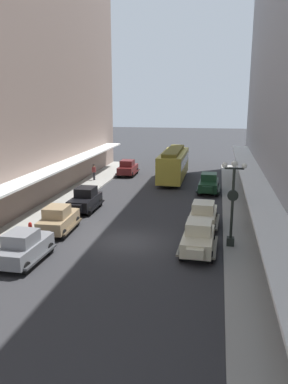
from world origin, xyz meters
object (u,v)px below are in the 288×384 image
Objects in this scene: fire_hydrant at (30,228)px; pedestrian_1 at (94,172)px; parked_car_2 at (85,199)px; parked_car_4 at (58,219)px; parked_car_6 at (203,214)px; lamp_post_with_clock at (233,200)px; streetcar at (174,163)px; parked_car_1 at (209,183)px; parked_car_5 at (128,167)px; parked_car_0 at (24,246)px; parked_car_3 at (198,237)px.

pedestrian_1 is at bearing 94.40° from fire_hydrant.
parked_car_4 is at bearing -90.09° from parked_car_2.
parked_car_6 reaches higher than pedestrian_1.
parked_car_6 is 4.51m from lamp_post_with_clock.
streetcar is 5.75× the size of pedestrian_1.
parked_car_1 is 1.01× the size of parked_car_2.
parked_car_5 is at bearing 89.92° from parked_car_4.
parked_car_0 is 5.06m from parked_car_4.
parked_car_1 is 5.24× the size of fire_hydrant.
parked_car_4 is 1.00× the size of parked_car_6.
parked_car_1 is 1.00× the size of parked_car_6.
lamp_post_with_clock is (11.25, -20.92, 2.04)m from parked_car_5.
parked_car_4 and parked_car_5 have the same top height.
parked_car_1 reaches higher than fire_hydrant.
parked_car_5 is at bearing 162.01° from streetcar.
parked_car_4 is at bearing 37.92° from fire_hydrant.
parked_car_1 and parked_car_2 have the same top height.
lamp_post_with_clock is at bearing -73.47° from streetcar.
streetcar reaches higher than parked_car_6.
pedestrian_1 is (-2.82, 16.28, 0.07)m from parked_car_4.
parked_car_3 is at bearing 19.38° from parked_car_0.
parked_car_1 and parked_car_4 have the same top height.
parked_car_1 is at bearing 39.88° from parked_car_2.
parked_car_4 is 2.58× the size of pedestrian_1.
streetcar is 20.84m from fire_hydrant.
streetcar is (5.44, 23.46, 0.96)m from parked_car_0.
parked_car_1 is at bearing -13.32° from pedestrian_1.
parked_car_5 is 23.84m from lamp_post_with_clock.
pedestrian_1 is (-8.42, -2.12, -0.89)m from streetcar.
parked_car_0 is 0.83× the size of lamp_post_with_clock.
pedestrian_1 is at bearing 166.68° from parked_car_1.
streetcar is 19.96m from lamp_post_with_clock.
parked_car_3 is at bearing -149.41° from lamp_post_with_clock.
parked_car_3 is 10.91m from fire_hydrant.
parked_car_0 is at bearing -160.62° from parked_car_3.
parked_car_3 is 20.59m from streetcar.
lamp_post_with_clock is at bearing -50.32° from pedestrian_1.
parked_car_2 is at bearing -75.52° from pedestrian_1.
pedestrian_1 is at bearing 132.63° from parked_car_6.
parked_car_6 is at bearing -61.32° from parked_car_5.
parked_car_4 is 0.84× the size of lamp_post_with_clock.
parked_car_2 is 0.99× the size of parked_car_6.
parked_car_0 is 1.00× the size of parked_car_3.
parked_car_0 is at bearing -117.10° from parked_car_1.
parked_car_0 and parked_car_2 have the same top height.
lamp_post_with_clock is (11.28, -0.70, 2.04)m from parked_car_4.
parked_car_3 is at bearing -91.11° from parked_car_6.
parked_car_0 reaches higher than pedestrian_1.
parked_car_2 and parked_car_6 have the same top height.
parked_car_4 is at bearing -106.94° from streetcar.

